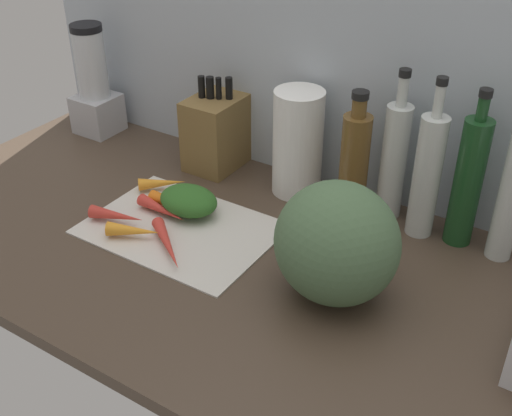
# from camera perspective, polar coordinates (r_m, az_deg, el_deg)

# --- Properties ---
(ground_plane) EXTENTS (1.70, 0.80, 0.03)m
(ground_plane) POSITION_cam_1_polar(r_m,az_deg,el_deg) (1.36, -1.46, -4.65)
(ground_plane) COLOR #47382B
(wall_back) EXTENTS (1.70, 0.03, 0.60)m
(wall_back) POSITION_cam_1_polar(r_m,az_deg,el_deg) (1.51, 6.73, 12.57)
(wall_back) COLOR #ADB7C1
(wall_back) RESTS_ON ground_plane
(cutting_board) EXTENTS (0.41, 0.30, 0.01)m
(cutting_board) POSITION_cam_1_polar(r_m,az_deg,el_deg) (1.44, -6.71, -1.78)
(cutting_board) COLOR beige
(cutting_board) RESTS_ON ground_plane
(carrot_0) EXTENTS (0.13, 0.06, 0.03)m
(carrot_0) POSITION_cam_1_polar(r_m,az_deg,el_deg) (1.47, -12.29, -0.67)
(carrot_0) COLOR red
(carrot_0) RESTS_ON cutting_board
(carrot_1) EXTENTS (0.12, 0.08, 0.03)m
(carrot_1) POSITION_cam_1_polar(r_m,az_deg,el_deg) (1.41, -10.81, -2.00)
(carrot_1) COLOR orange
(carrot_1) RESTS_ON cutting_board
(carrot_2) EXTENTS (0.15, 0.05, 0.03)m
(carrot_2) POSITION_cam_1_polar(r_m,az_deg,el_deg) (1.48, -6.91, 0.33)
(carrot_2) COLOR orange
(carrot_2) RESTS_ON cutting_board
(carrot_3) EXTENTS (0.14, 0.05, 0.03)m
(carrot_3) POSITION_cam_1_polar(r_m,az_deg,el_deg) (1.47, -8.36, -0.15)
(carrot_3) COLOR red
(carrot_3) RESTS_ON cutting_board
(carrot_4) EXTENTS (0.11, 0.11, 0.03)m
(carrot_4) POSITION_cam_1_polar(r_m,az_deg,el_deg) (1.50, -5.92, 0.66)
(carrot_4) COLOR red
(carrot_4) RESTS_ON cutting_board
(carrot_5) EXTENTS (0.16, 0.13, 0.03)m
(carrot_5) POSITION_cam_1_polar(r_m,az_deg,el_deg) (1.36, -7.88, -3.22)
(carrot_5) COLOR red
(carrot_5) RESTS_ON cutting_board
(carrot_6) EXTENTS (0.11, 0.10, 0.03)m
(carrot_6) POSITION_cam_1_polar(r_m,az_deg,el_deg) (1.58, -8.37, 2.20)
(carrot_6) COLOR orange
(carrot_6) RESTS_ON cutting_board
(carrot_greens_pile) EXTENTS (0.14, 0.11, 0.06)m
(carrot_greens_pile) POSITION_cam_1_polar(r_m,az_deg,el_deg) (1.47, -6.02, 0.67)
(carrot_greens_pile) COLOR #2D6023
(carrot_greens_pile) RESTS_ON cutting_board
(winter_squash) EXTENTS (0.24, 0.22, 0.24)m
(winter_squash) POSITION_cam_1_polar(r_m,az_deg,el_deg) (1.19, 7.19, -3.15)
(winter_squash) COLOR #4C6B47
(winter_squash) RESTS_ON ground_plane
(knife_block) EXTENTS (0.12, 0.16, 0.24)m
(knife_block) POSITION_cam_1_polar(r_m,az_deg,el_deg) (1.65, -3.51, 6.82)
(knife_block) COLOR brown
(knife_block) RESTS_ON ground_plane
(blender_appliance) EXTENTS (0.11, 0.11, 0.31)m
(blender_appliance) POSITION_cam_1_polar(r_m,az_deg,el_deg) (1.88, -14.20, 10.39)
(blender_appliance) COLOR #B2B2B7
(blender_appliance) RESTS_ON ground_plane
(paper_towel_roll) EXTENTS (0.12, 0.12, 0.26)m
(paper_towel_roll) POSITION_cam_1_polar(r_m,az_deg,el_deg) (1.52, 3.74, 5.79)
(paper_towel_roll) COLOR white
(paper_towel_roll) RESTS_ON ground_plane
(bottle_0) EXTENTS (0.07, 0.07, 0.30)m
(bottle_0) POSITION_cam_1_polar(r_m,az_deg,el_deg) (1.45, 8.74, 4.09)
(bottle_0) COLOR brown
(bottle_0) RESTS_ON ground_plane
(bottle_1) EXTENTS (0.06, 0.06, 0.35)m
(bottle_1) POSITION_cam_1_polar(r_m,az_deg,el_deg) (1.45, 12.18, 4.27)
(bottle_1) COLOR silver
(bottle_1) RESTS_ON ground_plane
(bottle_2) EXTENTS (0.06, 0.06, 0.36)m
(bottle_2) POSITION_cam_1_polar(r_m,az_deg,el_deg) (1.40, 14.98, 2.89)
(bottle_2) COLOR silver
(bottle_2) RESTS_ON ground_plane
(bottle_3) EXTENTS (0.06, 0.06, 0.35)m
(bottle_3) POSITION_cam_1_polar(r_m,az_deg,el_deg) (1.39, 18.35, 2.31)
(bottle_3) COLOR #19421E
(bottle_3) RESTS_ON ground_plane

